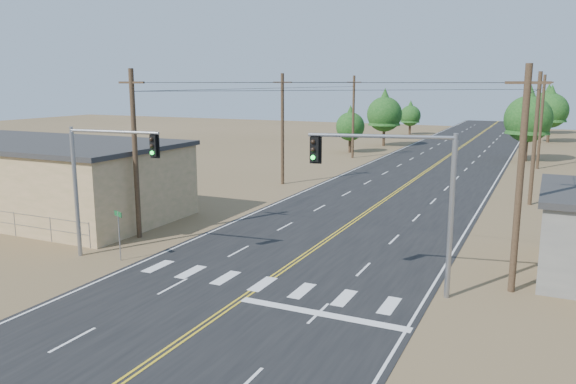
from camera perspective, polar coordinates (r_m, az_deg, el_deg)
The scene contains 18 objects.
ground at distance 20.26m, azimuth -13.61°, elevation -16.32°, with size 220.00×220.00×0.00m, color olive.
road at distance 46.27m, azimuth 10.15°, elevation -0.55°, with size 15.00×200.00×0.02m, color black.
building_left at distance 43.36m, azimuth -24.02°, elevation 1.22°, with size 20.00×10.00×5.00m, color tan.
utility_pole_left_near at distance 34.22m, azimuth -15.26°, elevation 3.83°, with size 1.80×0.30×10.00m.
utility_pole_left_mid at distance 51.04m, azimuth -0.57°, elevation 6.50°, with size 1.80×0.30×10.00m.
utility_pole_left_far at distance 69.56m, azimuth 6.65°, elevation 7.66°, with size 1.80×0.30×10.00m.
utility_pole_right_near at distance 26.20m, azimuth 22.51°, elevation 1.23°, with size 1.80×0.30×10.00m.
utility_pole_right_mid at distance 46.05m, azimuth 23.80°, elevation 5.05°, with size 1.80×0.30×10.00m.
utility_pole_right_far at distance 65.99m, azimuth 24.32°, elevation 6.57°, with size 1.80×0.30×10.00m.
signal_mast_left at distance 30.62m, azimuth -18.75°, elevation 1.96°, with size 5.30×0.79×6.96m.
signal_mast_right at distance 24.48m, azimuth 12.11°, elevation 0.61°, with size 6.20×1.54×7.16m.
street_sign at distance 30.53m, azimuth -16.81°, elevation -3.50°, with size 0.73×0.34×2.65m.
tree_left_near at distance 74.97m, azimuth 6.35°, elevation 6.93°, with size 3.77×3.77×6.28m.
tree_left_mid at distance 83.39m, azimuth 9.78°, elevation 8.15°, with size 5.04×5.04×8.41m.
tree_left_far at distance 102.71m, azimuth 12.32°, elevation 7.79°, with size 3.65×3.65×6.08m.
tree_right_near at distance 71.80m, azimuth 23.24°, elevation 7.28°, with size 5.43×5.43×9.05m.
tree_right_mid at distance 96.16m, azimuth 25.13°, elevation 7.82°, with size 5.34×5.34×8.90m.
tree_right_far at distance 112.00m, azimuth 24.89°, elevation 8.19°, with size 5.39×5.39×8.98m.
Camera 1 is at (11.54, -13.85, 9.23)m, focal length 35.00 mm.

